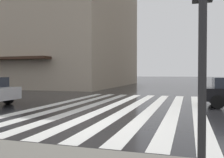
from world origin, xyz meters
name	(u,v)px	position (x,y,z in m)	size (l,w,h in m)	color
ground_plane	(95,123)	(0.00, 0.00, 0.00)	(220.00, 220.00, 0.00)	black
zebra_crossing	(121,107)	(4.00, 0.19, 0.00)	(13.00, 7.50, 0.01)	silver
haussmann_block_mid	(30,1)	(22.24, 18.13, 11.59)	(20.69, 26.05, 23.67)	tan
traffic_signal_post	(202,7)	(-3.49, -3.09, 2.61)	(0.44, 0.30, 3.41)	#232326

